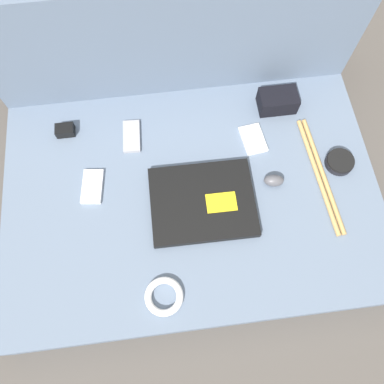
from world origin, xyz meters
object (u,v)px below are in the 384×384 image
object	(u,v)px
phone_black	(253,139)
phone_small	(92,186)
speaker_puck	(340,162)
charger_brick	(65,130)
computer_mouse	(274,180)
phone_silver	(132,136)
camera_pouch	(278,101)
laptop	(203,202)

from	to	relation	value
phone_black	phone_small	world-z (taller)	phone_small
speaker_puck	charger_brick	xyz separation A→B (m)	(-0.86, 0.22, 0.00)
computer_mouse	phone_small	bearing A→B (deg)	-176.34
phone_silver	phone_small	xyz separation A→B (m)	(-0.13, -0.16, -0.00)
phone_small	camera_pouch	distance (m)	0.66
laptop	phone_small	world-z (taller)	laptop
phone_silver	camera_pouch	bearing A→B (deg)	9.57
laptop	phone_black	bearing A→B (deg)	46.38
phone_small	charger_brick	bearing A→B (deg)	118.60
computer_mouse	phone_silver	bearing A→B (deg)	162.23
laptop	speaker_puck	distance (m)	0.45
phone_black	charger_brick	distance (m)	0.61
camera_pouch	phone_black	bearing A→B (deg)	-130.36
phone_black	speaker_puck	bearing A→B (deg)	-32.17
laptop	computer_mouse	distance (m)	0.23
phone_black	camera_pouch	bearing A→B (deg)	42.52
phone_silver	charger_brick	bearing A→B (deg)	170.99
speaker_puck	phone_black	distance (m)	0.28
laptop	phone_small	size ratio (longest dim) A/B	2.65
computer_mouse	phone_black	world-z (taller)	computer_mouse
laptop	computer_mouse	size ratio (longest dim) A/B	4.74
speaker_puck	camera_pouch	xyz separation A→B (m)	(-0.15, 0.24, 0.02)
laptop	phone_silver	bearing A→B (deg)	128.35
phone_silver	phone_black	bearing A→B (deg)	-5.94
computer_mouse	phone_black	size ratio (longest dim) A/B	0.59
phone_black	camera_pouch	world-z (taller)	camera_pouch
speaker_puck	charger_brick	size ratio (longest dim) A/B	1.51
speaker_puck	phone_black	xyz separation A→B (m)	(-0.25, 0.12, -0.01)
laptop	phone_black	xyz separation A→B (m)	(0.19, 0.20, -0.01)
computer_mouse	phone_silver	world-z (taller)	computer_mouse
phone_black	laptop	bearing A→B (deg)	-141.40
charger_brick	camera_pouch	bearing A→B (deg)	1.23
laptop	phone_small	xyz separation A→B (m)	(-0.33, 0.10, -0.01)
phone_silver	laptop	bearing A→B (deg)	-49.59
computer_mouse	phone_small	xyz separation A→B (m)	(-0.56, 0.05, -0.01)
phone_small	camera_pouch	world-z (taller)	camera_pouch
phone_silver	charger_brick	size ratio (longest dim) A/B	2.01
computer_mouse	phone_silver	distance (m)	0.48
phone_silver	charger_brick	xyz separation A→B (m)	(-0.21, 0.04, 0.01)
phone_silver	phone_small	size ratio (longest dim) A/B	0.99
computer_mouse	camera_pouch	world-z (taller)	camera_pouch
laptop	speaker_puck	xyz separation A→B (m)	(0.45, 0.08, 0.00)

